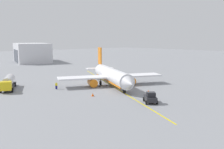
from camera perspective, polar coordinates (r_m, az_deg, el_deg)
ground_plane at (r=66.74m, az=0.00°, el=-2.55°), size 400.00×400.00×0.00m
airplane at (r=66.76m, az=-0.12°, el=-0.26°), size 28.41×27.25×9.62m
fuel_tanker at (r=67.03m, az=-22.23°, el=-1.61°), size 11.33×7.15×3.15m
pushback_tug at (r=49.71m, az=8.62°, el=-5.19°), size 4.09×3.91×2.20m
refueling_worker at (r=63.88m, az=-12.38°, el=-2.48°), size 0.59×0.63×1.71m
safety_cone_nose at (r=55.04m, az=-4.35°, el=-4.52°), size 0.62×0.62×0.69m
safety_cone_wingtip at (r=58.45m, az=8.18°, el=-3.80°), size 0.67×0.67×0.75m
distant_hangar at (r=140.61m, az=-17.59°, el=4.71°), size 30.79×22.43×9.73m
taxi_line_marking at (r=66.73m, az=0.00°, el=-2.55°), size 57.90×26.26×0.01m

